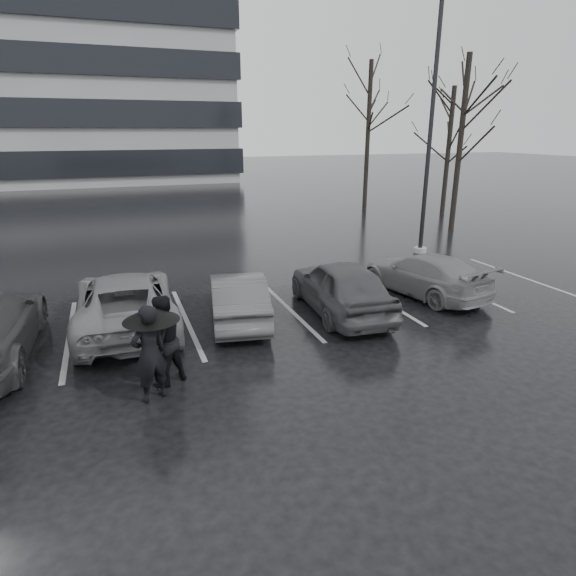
{
  "coord_description": "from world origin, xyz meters",
  "views": [
    {
      "loc": [
        -3.75,
        -9.26,
        4.7
      ],
      "look_at": [
        0.05,
        1.0,
        1.1
      ],
      "focal_mm": 30.0,
      "sensor_mm": 36.0,
      "label": 1
    }
  ],
  "objects_px": {
    "car_east": "(424,274)",
    "pedestrian_left": "(149,354)",
    "car_main": "(341,286)",
    "pedestrian_right": "(162,341)",
    "lamp_post": "(429,143)",
    "tree_north": "(368,138)",
    "car_west_b": "(125,300)",
    "car_west_a": "(238,297)",
    "tree_east": "(460,146)",
    "tree_ne": "(448,152)"
  },
  "relations": [
    {
      "from": "tree_east",
      "to": "tree_ne",
      "type": "height_order",
      "value": "tree_east"
    },
    {
      "from": "car_main",
      "to": "car_west_a",
      "type": "distance_m",
      "value": 2.76
    },
    {
      "from": "pedestrian_left",
      "to": "tree_ne",
      "type": "height_order",
      "value": "tree_ne"
    },
    {
      "from": "lamp_post",
      "to": "car_west_b",
      "type": "bearing_deg",
      "value": -160.77
    },
    {
      "from": "pedestrian_left",
      "to": "pedestrian_right",
      "type": "xyz_separation_m",
      "value": [
        0.27,
        0.53,
        -0.02
      ]
    },
    {
      "from": "pedestrian_right",
      "to": "tree_north",
      "type": "relative_size",
      "value": 0.21
    },
    {
      "from": "tree_east",
      "to": "pedestrian_left",
      "type": "bearing_deg",
      "value": -144.1
    },
    {
      "from": "car_main",
      "to": "car_west_b",
      "type": "bearing_deg",
      "value": -5.73
    },
    {
      "from": "lamp_post",
      "to": "tree_ne",
      "type": "bearing_deg",
      "value": 47.84
    },
    {
      "from": "car_west_a",
      "to": "tree_north",
      "type": "xyz_separation_m",
      "value": [
        11.92,
        14.87,
        3.62
      ]
    },
    {
      "from": "car_west_a",
      "to": "tree_north",
      "type": "distance_m",
      "value": 19.4
    },
    {
      "from": "car_west_a",
      "to": "pedestrian_left",
      "type": "distance_m",
      "value": 4.08
    },
    {
      "from": "car_west_b",
      "to": "tree_east",
      "type": "bearing_deg",
      "value": -153.56
    },
    {
      "from": "lamp_post",
      "to": "pedestrian_left",
      "type": "bearing_deg",
      "value": -145.32
    },
    {
      "from": "car_main",
      "to": "lamp_post",
      "type": "distance_m",
      "value": 8.52
    },
    {
      "from": "pedestrian_right",
      "to": "tree_east",
      "type": "relative_size",
      "value": 0.22
    },
    {
      "from": "pedestrian_left",
      "to": "tree_north",
      "type": "distance_m",
      "value": 23.37
    },
    {
      "from": "car_east",
      "to": "pedestrian_right",
      "type": "bearing_deg",
      "value": 8.35
    },
    {
      "from": "pedestrian_left",
      "to": "tree_north",
      "type": "height_order",
      "value": "tree_north"
    },
    {
      "from": "pedestrian_left",
      "to": "tree_ne",
      "type": "distance_m",
      "value": 23.55
    },
    {
      "from": "car_west_b",
      "to": "pedestrian_left",
      "type": "xyz_separation_m",
      "value": [
        0.27,
        -3.74,
        0.22
      ]
    },
    {
      "from": "car_west_b",
      "to": "car_east",
      "type": "height_order",
      "value": "car_west_b"
    },
    {
      "from": "car_main",
      "to": "tree_east",
      "type": "distance_m",
      "value": 13.54
    },
    {
      "from": "car_west_a",
      "to": "pedestrian_right",
      "type": "xyz_separation_m",
      "value": [
        -2.18,
        -2.72,
        0.27
      ]
    },
    {
      "from": "tree_north",
      "to": "pedestrian_right",
      "type": "bearing_deg",
      "value": -128.7
    },
    {
      "from": "pedestrian_left",
      "to": "lamp_post",
      "type": "distance_m",
      "value": 14.0
    },
    {
      "from": "car_main",
      "to": "car_east",
      "type": "distance_m",
      "value": 3.06
    },
    {
      "from": "car_main",
      "to": "pedestrian_right",
      "type": "distance_m",
      "value": 5.42
    },
    {
      "from": "car_main",
      "to": "lamp_post",
      "type": "relative_size",
      "value": 0.46
    },
    {
      "from": "pedestrian_left",
      "to": "tree_east",
      "type": "xyz_separation_m",
      "value": [
        15.37,
        11.13,
        3.08
      ]
    },
    {
      "from": "car_main",
      "to": "lamp_post",
      "type": "xyz_separation_m",
      "value": [
        6.0,
        4.91,
        3.52
      ]
    },
    {
      "from": "tree_north",
      "to": "car_main",
      "type": "bearing_deg",
      "value": -120.99
    },
    {
      "from": "car_main",
      "to": "pedestrian_right",
      "type": "xyz_separation_m",
      "value": [
        -4.91,
        -2.29,
        0.17
      ]
    },
    {
      "from": "lamp_post",
      "to": "tree_north",
      "type": "height_order",
      "value": "lamp_post"
    },
    {
      "from": "car_west_a",
      "to": "lamp_post",
      "type": "xyz_separation_m",
      "value": [
        8.73,
        4.48,
        3.62
      ]
    },
    {
      "from": "car_east",
      "to": "tree_north",
      "type": "xyz_separation_m",
      "value": [
        6.17,
        14.78,
        3.63
      ]
    },
    {
      "from": "lamp_post",
      "to": "pedestrian_right",
      "type": "bearing_deg",
      "value": -146.54
    },
    {
      "from": "pedestrian_right",
      "to": "tree_north",
      "type": "bearing_deg",
      "value": -156.62
    },
    {
      "from": "tree_north",
      "to": "tree_east",
      "type": "bearing_deg",
      "value": -81.87
    },
    {
      "from": "pedestrian_left",
      "to": "lamp_post",
      "type": "relative_size",
      "value": 0.2
    },
    {
      "from": "car_east",
      "to": "tree_ne",
      "type": "distance_m",
      "value": 15.51
    },
    {
      "from": "car_west_a",
      "to": "tree_north",
      "type": "relative_size",
      "value": 0.45
    },
    {
      "from": "car_west_b",
      "to": "lamp_post",
      "type": "bearing_deg",
      "value": -159.6
    },
    {
      "from": "car_west_b",
      "to": "tree_north",
      "type": "xyz_separation_m",
      "value": [
        14.65,
        14.38,
        3.55
      ]
    },
    {
      "from": "car_east",
      "to": "pedestrian_left",
      "type": "bearing_deg",
      "value": 10.97
    },
    {
      "from": "pedestrian_left",
      "to": "tree_east",
      "type": "bearing_deg",
      "value": -168.05
    },
    {
      "from": "car_west_b",
      "to": "lamp_post",
      "type": "distance_m",
      "value": 12.64
    },
    {
      "from": "car_east",
      "to": "tree_east",
      "type": "bearing_deg",
      "value": -143.93
    },
    {
      "from": "car_east",
      "to": "car_west_b",
      "type": "bearing_deg",
      "value": -13.91
    },
    {
      "from": "car_west_a",
      "to": "car_east",
      "type": "height_order",
      "value": "car_west_a"
    }
  ]
}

